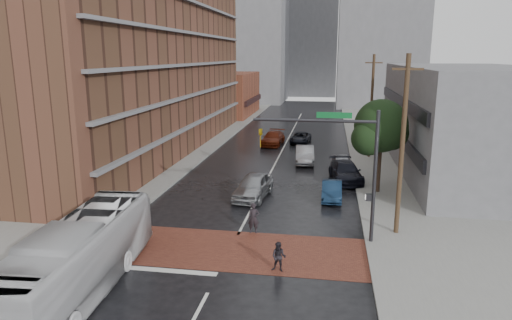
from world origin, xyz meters
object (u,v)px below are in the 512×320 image
(pedestrian_a, at_px, (254,218))
(car_parked_mid, at_px, (346,172))
(transit_bus, at_px, (78,259))
(pedestrian_b, at_px, (279,257))
(suv_travel, at_px, (301,138))
(car_parked_near, at_px, (332,190))
(car_travel_a, at_px, (253,186))
(car_travel_b, at_px, (305,155))
(car_parked_far, at_px, (342,163))
(car_travel_c, at_px, (273,138))

(pedestrian_a, height_order, car_parked_mid, pedestrian_a)
(car_parked_mid, bearing_deg, transit_bus, -129.89)
(pedestrian_b, xyz_separation_m, car_parked_mid, (3.53, 16.51, 0.05))
(transit_bus, xyz_separation_m, pedestrian_b, (8.10, 3.38, -0.86))
(suv_travel, distance_m, car_parked_near, 21.09)
(pedestrian_b, relative_size, car_parked_near, 0.37)
(car_travel_a, distance_m, car_travel_b, 11.78)
(car_parked_near, xyz_separation_m, car_parked_far, (0.84, 8.26, 0.08))
(transit_bus, xyz_separation_m, car_parked_near, (10.54, 14.88, -0.94))
(car_parked_far, bearing_deg, car_parked_near, -98.87)
(transit_bus, height_order, car_travel_b, transit_bus)
(car_parked_mid, relative_size, car_parked_far, 1.26)
(pedestrian_a, height_order, suv_travel, pedestrian_a)
(car_travel_b, bearing_deg, car_travel_c, 111.78)
(car_parked_mid, xyz_separation_m, car_parked_far, (-0.26, 3.25, -0.05))
(pedestrian_b, xyz_separation_m, car_parked_near, (2.43, 11.50, -0.08))
(car_travel_c, relative_size, suv_travel, 1.18)
(car_parked_near, bearing_deg, car_parked_far, 84.11)
(car_parked_far, bearing_deg, pedestrian_a, -111.95)
(car_travel_c, bearing_deg, car_travel_b, -59.79)
(transit_bus, xyz_separation_m, suv_travel, (6.98, 35.66, -0.97))
(pedestrian_b, height_order, car_parked_mid, car_parked_mid)
(suv_travel, xyz_separation_m, car_parked_near, (3.56, -20.79, 0.03))
(transit_bus, distance_m, car_travel_a, 15.19)
(suv_travel, bearing_deg, car_travel_c, -145.39)
(pedestrian_a, xyz_separation_m, car_parked_mid, (5.49, 12.01, -0.11))
(car_travel_c, height_order, car_parked_near, car_travel_c)
(car_travel_b, relative_size, suv_travel, 1.10)
(car_travel_a, relative_size, car_parked_far, 1.20)
(pedestrian_a, distance_m, car_travel_b, 17.93)
(car_travel_a, xyz_separation_m, car_parked_near, (5.48, 0.57, -0.22))
(pedestrian_a, relative_size, car_travel_c, 0.34)
(car_travel_a, xyz_separation_m, car_parked_far, (6.33, 8.83, -0.14))
(pedestrian_b, bearing_deg, car_travel_b, 98.31)
(car_travel_a, height_order, car_parked_mid, car_travel_a)
(transit_bus, distance_m, pedestrian_b, 8.82)
(car_travel_b, height_order, car_parked_near, car_travel_b)
(pedestrian_a, xyz_separation_m, car_travel_c, (-2.16, 26.13, -0.13))
(car_travel_a, distance_m, car_parked_mid, 8.63)
(pedestrian_b, xyz_separation_m, suv_travel, (-1.12, 32.29, -0.12))
(car_travel_b, relative_size, car_travel_c, 0.93)
(pedestrian_a, relative_size, suv_travel, 0.40)
(pedestrian_b, distance_m, car_parked_far, 20.03)
(car_parked_far, bearing_deg, suv_travel, 106.33)
(car_travel_a, bearing_deg, pedestrian_b, -67.25)
(car_travel_b, bearing_deg, pedestrian_a, -100.19)
(car_parked_near, bearing_deg, car_travel_c, 108.85)
(car_travel_c, height_order, car_parked_far, car_travel_c)
(pedestrian_b, height_order, car_travel_c, car_travel_c)
(pedestrian_b, relative_size, car_travel_c, 0.28)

